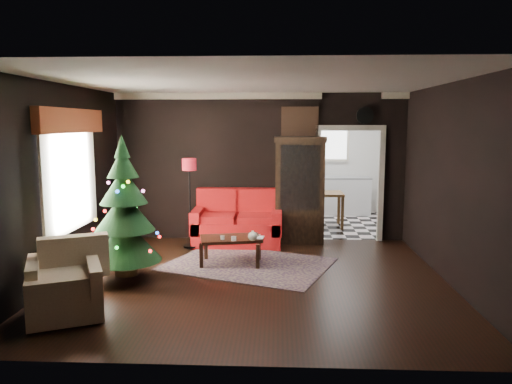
{
  "coord_description": "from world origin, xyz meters",
  "views": [
    {
      "loc": [
        0.35,
        -6.7,
        2.23
      ],
      "look_at": [
        0.0,
        0.9,
        1.15
      ],
      "focal_mm": 33.91,
      "sensor_mm": 36.0,
      "label": 1
    }
  ],
  "objects_px": {
    "curio_cabinet": "(299,193)",
    "floor_lamp": "(190,203)",
    "armchair": "(64,279)",
    "kitchen_table": "(326,210)",
    "teapot": "(253,236)",
    "christmas_tree": "(124,208)",
    "loveseat": "(237,218)",
    "coffee_table": "(231,250)",
    "wall_clock": "(365,115)"
  },
  "relations": [
    {
      "from": "loveseat",
      "to": "coffee_table",
      "type": "xyz_separation_m",
      "value": [
        0.01,
        -1.28,
        -0.27
      ]
    },
    {
      "from": "floor_lamp",
      "to": "kitchen_table",
      "type": "distance_m",
      "value": 3.33
    },
    {
      "from": "teapot",
      "to": "floor_lamp",
      "type": "bearing_deg",
      "value": 135.69
    },
    {
      "from": "wall_clock",
      "to": "christmas_tree",
      "type": "bearing_deg",
      "value": -145.83
    },
    {
      "from": "floor_lamp",
      "to": "kitchen_table",
      "type": "height_order",
      "value": "floor_lamp"
    },
    {
      "from": "armchair",
      "to": "teapot",
      "type": "distance_m",
      "value": 2.87
    },
    {
      "from": "curio_cabinet",
      "to": "loveseat",
      "type": "bearing_deg",
      "value": -169.17
    },
    {
      "from": "loveseat",
      "to": "teapot",
      "type": "relative_size",
      "value": 10.33
    },
    {
      "from": "kitchen_table",
      "to": "curio_cabinet",
      "type": "bearing_deg",
      "value": -114.44
    },
    {
      "from": "curio_cabinet",
      "to": "kitchen_table",
      "type": "bearing_deg",
      "value": 65.56
    },
    {
      "from": "christmas_tree",
      "to": "wall_clock",
      "type": "bearing_deg",
      "value": 34.17
    },
    {
      "from": "teapot",
      "to": "kitchen_table",
      "type": "height_order",
      "value": "kitchen_table"
    },
    {
      "from": "loveseat",
      "to": "kitchen_table",
      "type": "height_order",
      "value": "loveseat"
    },
    {
      "from": "armchair",
      "to": "wall_clock",
      "type": "relative_size",
      "value": 2.7
    },
    {
      "from": "curio_cabinet",
      "to": "wall_clock",
      "type": "distance_m",
      "value": 1.88
    },
    {
      "from": "coffee_table",
      "to": "wall_clock",
      "type": "xyz_separation_m",
      "value": [
        2.34,
        1.68,
        2.15
      ]
    },
    {
      "from": "armchair",
      "to": "coffee_table",
      "type": "bearing_deg",
      "value": 27.55
    },
    {
      "from": "floor_lamp",
      "to": "coffee_table",
      "type": "distance_m",
      "value": 1.37
    },
    {
      "from": "teapot",
      "to": "armchair",
      "type": "bearing_deg",
      "value": -136.06
    },
    {
      "from": "armchair",
      "to": "christmas_tree",
      "type": "bearing_deg",
      "value": 52.88
    },
    {
      "from": "coffee_table",
      "to": "wall_clock",
      "type": "height_order",
      "value": "wall_clock"
    },
    {
      "from": "loveseat",
      "to": "floor_lamp",
      "type": "relative_size",
      "value": 1.07
    },
    {
      "from": "wall_clock",
      "to": "coffee_table",
      "type": "bearing_deg",
      "value": -144.33
    },
    {
      "from": "christmas_tree",
      "to": "kitchen_table",
      "type": "height_order",
      "value": "christmas_tree"
    },
    {
      "from": "curio_cabinet",
      "to": "floor_lamp",
      "type": "height_order",
      "value": "curio_cabinet"
    },
    {
      "from": "coffee_table",
      "to": "armchair",
      "type": "bearing_deg",
      "value": -127.6
    },
    {
      "from": "floor_lamp",
      "to": "armchair",
      "type": "height_order",
      "value": "floor_lamp"
    },
    {
      "from": "coffee_table",
      "to": "kitchen_table",
      "type": "distance_m",
      "value": 3.44
    },
    {
      "from": "curio_cabinet",
      "to": "floor_lamp",
      "type": "distance_m",
      "value": 2.05
    },
    {
      "from": "floor_lamp",
      "to": "coffee_table",
      "type": "bearing_deg",
      "value": -48.37
    },
    {
      "from": "loveseat",
      "to": "wall_clock",
      "type": "distance_m",
      "value": 3.04
    },
    {
      "from": "christmas_tree",
      "to": "coffee_table",
      "type": "distance_m",
      "value": 1.86
    },
    {
      "from": "curio_cabinet",
      "to": "christmas_tree",
      "type": "height_order",
      "value": "christmas_tree"
    },
    {
      "from": "teapot",
      "to": "wall_clock",
      "type": "height_order",
      "value": "wall_clock"
    },
    {
      "from": "floor_lamp",
      "to": "kitchen_table",
      "type": "xyz_separation_m",
      "value": [
        2.61,
        2.01,
        -0.45
      ]
    },
    {
      "from": "armchair",
      "to": "teapot",
      "type": "relative_size",
      "value": 5.26
    },
    {
      "from": "loveseat",
      "to": "curio_cabinet",
      "type": "distance_m",
      "value": 1.25
    },
    {
      "from": "curio_cabinet",
      "to": "teapot",
      "type": "xyz_separation_m",
      "value": [
        -0.78,
        -1.73,
        -0.43
      ]
    },
    {
      "from": "floor_lamp",
      "to": "wall_clock",
      "type": "bearing_deg",
      "value": 13.56
    },
    {
      "from": "floor_lamp",
      "to": "christmas_tree",
      "type": "distance_m",
      "value": 1.9
    },
    {
      "from": "coffee_table",
      "to": "teapot",
      "type": "xyz_separation_m",
      "value": [
        0.36,
        -0.23,
        0.29
      ]
    },
    {
      "from": "curio_cabinet",
      "to": "christmas_tree",
      "type": "bearing_deg",
      "value": -137.18
    },
    {
      "from": "christmas_tree",
      "to": "teapot",
      "type": "relative_size",
      "value": 11.7
    },
    {
      "from": "wall_clock",
      "to": "teapot",
      "type": "bearing_deg",
      "value": -136.1
    },
    {
      "from": "armchair",
      "to": "kitchen_table",
      "type": "height_order",
      "value": "armchair"
    },
    {
      "from": "curio_cabinet",
      "to": "teapot",
      "type": "height_order",
      "value": "curio_cabinet"
    },
    {
      "from": "kitchen_table",
      "to": "loveseat",
      "type": "bearing_deg",
      "value": -137.49
    },
    {
      "from": "curio_cabinet",
      "to": "wall_clock",
      "type": "height_order",
      "value": "wall_clock"
    },
    {
      "from": "floor_lamp",
      "to": "armchair",
      "type": "relative_size",
      "value": 1.84
    },
    {
      "from": "christmas_tree",
      "to": "floor_lamp",
      "type": "bearing_deg",
      "value": 71.49
    }
  ]
}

